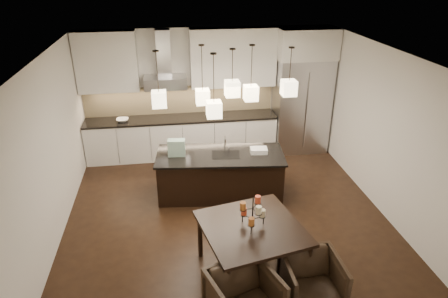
{
  "coord_description": "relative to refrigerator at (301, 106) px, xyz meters",
  "views": [
    {
      "loc": [
        -0.91,
        -5.9,
        4.08
      ],
      "look_at": [
        0.0,
        0.2,
        1.15
      ],
      "focal_mm": 32.0,
      "sensor_mm": 36.0,
      "label": 1
    }
  ],
  "objects": [
    {
      "name": "floor",
      "position": [
        -2.1,
        -2.38,
        -1.08
      ],
      "size": [
        5.5,
        5.5,
        0.02
      ],
      "primitive_type": "cube",
      "color": "black",
      "rests_on": "ground"
    },
    {
      "name": "ceiling",
      "position": [
        -2.1,
        -2.38,
        1.73
      ],
      "size": [
        5.5,
        5.5,
        0.02
      ],
      "primitive_type": "cube",
      "color": "white",
      "rests_on": "wall_back"
    },
    {
      "name": "wall_back",
      "position": [
        -2.1,
        0.38,
        0.32
      ],
      "size": [
        5.5,
        0.02,
        2.8
      ],
      "primitive_type": "cube",
      "color": "silver",
      "rests_on": "ground"
    },
    {
      "name": "wall_front",
      "position": [
        -2.1,
        -5.14,
        0.32
      ],
      "size": [
        5.5,
        0.02,
        2.8
      ],
      "primitive_type": "cube",
      "color": "silver",
      "rests_on": "ground"
    },
    {
      "name": "wall_left",
      "position": [
        -4.86,
        -2.38,
        0.32
      ],
      "size": [
        0.02,
        5.5,
        2.8
      ],
      "primitive_type": "cube",
      "color": "silver",
      "rests_on": "ground"
    },
    {
      "name": "wall_right",
      "position": [
        0.66,
        -2.38,
        0.32
      ],
      "size": [
        0.02,
        5.5,
        2.8
      ],
      "primitive_type": "cube",
      "color": "silver",
      "rests_on": "ground"
    },
    {
      "name": "refrigerator",
      "position": [
        0.0,
        0.0,
        0.0
      ],
      "size": [
        1.2,
        0.72,
        2.15
      ],
      "primitive_type": "cube",
      "color": "#B7B7BA",
      "rests_on": "floor"
    },
    {
      "name": "fridge_panel",
      "position": [
        0.0,
        0.0,
        1.4
      ],
      "size": [
        1.26,
        0.72,
        0.65
      ],
      "primitive_type": "cube",
      "color": "silver",
      "rests_on": "refrigerator"
    },
    {
      "name": "lower_cabinets",
      "position": [
        -2.73,
        0.05,
        -0.64
      ],
      "size": [
        4.21,
        0.62,
        0.88
      ],
      "primitive_type": "cube",
      "color": "silver",
      "rests_on": "floor"
    },
    {
      "name": "countertop",
      "position": [
        -2.73,
        0.05,
        -0.17
      ],
      "size": [
        4.21,
        0.66,
        0.04
      ],
      "primitive_type": "cube",
      "color": "black",
      "rests_on": "lower_cabinets"
    },
    {
      "name": "backsplash",
      "position": [
        -2.73,
        0.35,
        0.16
      ],
      "size": [
        4.21,
        0.02,
        0.63
      ],
      "primitive_type": "cube",
      "color": "tan",
      "rests_on": "countertop"
    },
    {
      "name": "upper_cab_left",
      "position": [
        -4.2,
        0.19,
        1.1
      ],
      "size": [
        1.25,
        0.35,
        1.25
      ],
      "primitive_type": "cube",
      "color": "silver",
      "rests_on": "wall_back"
    },
    {
      "name": "upper_cab_right",
      "position": [
        -1.55,
        0.19,
        1.1
      ],
      "size": [
        1.85,
        0.35,
        1.25
      ],
      "primitive_type": "cube",
      "color": "silver",
      "rests_on": "wall_back"
    },
    {
      "name": "hood_canopy",
      "position": [
        -3.03,
        0.1,
        0.65
      ],
      "size": [
        0.9,
        0.52,
        0.24
      ],
      "primitive_type": "cube",
      "color": "#B7B7BA",
      "rests_on": "wall_back"
    },
    {
      "name": "hood_chimney",
      "position": [
        -3.03,
        0.21,
        1.24
      ],
      "size": [
        0.3,
        0.28,
        0.96
      ],
      "primitive_type": "cube",
      "color": "#B7B7BA",
      "rests_on": "hood_canopy"
    },
    {
      "name": "fruit_bowl",
      "position": [
        -4.0,
        0.0,
        -0.12
      ],
      "size": [
        0.27,
        0.27,
        0.06
      ],
      "primitive_type": "imported",
      "rotation": [
        0.0,
        0.0,
        -0.06
      ],
      "color": "silver",
      "rests_on": "countertop"
    },
    {
      "name": "island_body",
      "position": [
        -2.11,
        -1.75,
        -0.67
      ],
      "size": [
        2.36,
        1.15,
        0.8
      ],
      "primitive_type": "cube",
      "rotation": [
        0.0,
        0.0,
        -0.11
      ],
      "color": "black",
      "rests_on": "floor"
    },
    {
      "name": "island_top",
      "position": [
        -2.11,
        -1.75,
        -0.26
      ],
      "size": [
        2.44,
        1.23,
        0.04
      ],
      "primitive_type": "cube",
      "rotation": [
        0.0,
        0.0,
        -0.11
      ],
      "color": "black",
      "rests_on": "island_body"
    },
    {
      "name": "faucet",
      "position": [
        -2.01,
        -1.67,
        -0.07
      ],
      "size": [
        0.11,
        0.23,
        0.35
      ],
      "primitive_type": null,
      "rotation": [
        0.0,
        0.0,
        -0.11
      ],
      "color": "silver",
      "rests_on": "island_top"
    },
    {
      "name": "tote_bag",
      "position": [
        -2.9,
        -1.67,
        -0.08
      ],
      "size": [
        0.33,
        0.2,
        0.31
      ],
      "primitive_type": "cube",
      "rotation": [
        0.0,
        0.0,
        -0.11
      ],
      "color": "#276A45",
      "rests_on": "island_top"
    },
    {
      "name": "food_container",
      "position": [
        -1.39,
        -1.78,
        -0.19
      ],
      "size": [
        0.33,
        0.25,
        0.09
      ],
      "primitive_type": "cube",
      "rotation": [
        0.0,
        0.0,
        -0.11
      ],
      "color": "silver",
      "rests_on": "island_top"
    },
    {
      "name": "dining_table",
      "position": [
        -1.97,
        -3.92,
        -0.68
      ],
      "size": [
        1.56,
        1.56,
        0.79
      ],
      "primitive_type": null,
      "rotation": [
        0.0,
        0.0,
        0.21
      ],
      "color": "black",
      "rests_on": "floor"
    },
    {
      "name": "candelabra",
      "position": [
        -1.97,
        -3.92,
        -0.06
      ],
      "size": [
        0.45,
        0.45,
        0.46
      ],
      "primitive_type": null,
      "rotation": [
        0.0,
        0.0,
        0.21
      ],
      "color": "black",
      "rests_on": "dining_table"
    },
    {
      "name": "candle_a",
      "position": [
        -1.83,
        -3.89,
        -0.1
      ],
      "size": [
        0.09,
        0.09,
        0.1
      ],
      "primitive_type": "cylinder",
      "rotation": [
        0.0,
        0.0,
        0.21
      ],
      "color": "beige",
      "rests_on": "candelabra"
    },
    {
      "name": "candle_b",
      "position": [
        -2.07,
        -3.82,
        -0.1
      ],
      "size": [
        0.09,
        0.09,
        0.1
      ],
      "primitive_type": "cylinder",
      "rotation": [
        0.0,
        0.0,
        0.21
      ],
      "color": "#DD4A2B",
      "rests_on": "candelabra"
    },
    {
      "name": "candle_c",
      "position": [
        -2.01,
        -4.06,
        -0.1
      ],
      "size": [
        0.09,
        0.09,
        0.1
      ],
      "primitive_type": "cylinder",
      "rotation": [
        0.0,
        0.0,
        0.21
      ],
      "color": "#A95C25",
      "rests_on": "candelabra"
    },
    {
      "name": "candle_d",
      "position": [
        -1.88,
        -3.81,
        0.06
      ],
      "size": [
        0.09,
        0.09,
        0.1
      ],
      "primitive_type": "cylinder",
      "rotation": [
        0.0,
        0.0,
        0.21
      ],
      "color": "#DD4A2B",
      "rests_on": "candelabra"
    },
    {
      "name": "candle_e",
      "position": [
        -2.11,
        -3.93,
        0.06
      ],
      "size": [
        0.09,
        0.09,
        0.1
      ],
      "primitive_type": "cylinder",
      "rotation": [
        0.0,
        0.0,
        0.21
      ],
      "color": "#A95C25",
      "rests_on": "candelabra"
    },
    {
      "name": "candle_f",
      "position": [
        -1.92,
        -4.05,
        0.06
      ],
      "size": [
        0.09,
        0.09,
        0.1
      ],
      "primitive_type": "cylinder",
      "rotation": [
        0.0,
        0.0,
        0.21
      ],
      "color": "beige",
      "rests_on": "candelabra"
    },
    {
      "name": "armchair_right",
      "position": [
        -1.32,
        -4.58,
        -0.73
      ],
      "size": [
        0.73,
        0.76,
        0.68
      ],
      "primitive_type": "imported",
      "rotation": [
        0.0,
        0.0,
        0.01
      ],
      "color": "black",
      "rests_on": "floor"
    },
    {
      "name": "pendant_a",
      "position": [
        -3.14,
        -1.89,
        0.93
      ],
      "size": [
        0.24,
        0.24,
        0.26
      ],
      "primitive_type": "cube",
      "color": "#FEEAB3",
      "rests_on": "ceiling"
    },
    {
      "name": "pendant_b",
      "position": [
        -2.39,
        -1.52,
        0.81
      ],
      "size": [
        0.24,
        0.24,
        0.26
      ],
      "primitive_type": "cube",
      "color": "#FEEAB3",
      "rests_on": "ceiling"
    },
    {
      "name": "pendant_c",
      "position": [
        -1.92,
        -1.92,
        1.06
      ],
      "size": [
        0.24,
        0.24,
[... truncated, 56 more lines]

